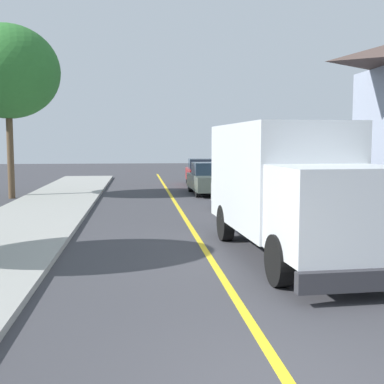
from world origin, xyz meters
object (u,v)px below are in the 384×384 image
Objects in this scene: box_truck at (287,183)px; parked_car_far at (201,173)px; parked_van_across at (304,189)px; street_tree_down_block at (7,72)px; parked_car_near at (241,193)px; stop_sign at (347,172)px; parked_car_mid at (209,179)px.

box_truck is 20.29m from parked_car_far.
box_truck reaches higher than parked_car_far.
parked_van_across is 14.92m from street_tree_down_block.
parked_car_far is (0.16, 13.20, 0.00)m from parked_car_near.
stop_sign is at bearing 45.94° from box_truck.
parked_van_across is at bearing -20.97° from street_tree_down_block.
parked_car_far is (0.37, 5.86, 0.00)m from parked_car_mid.
street_tree_down_block is at bearing 159.03° from parked_van_across.
parked_car_near is 13.05m from street_tree_down_block.
parked_car_mid is at bearing 91.59° from parked_car_near.
parked_van_across is at bearing 68.64° from box_truck.
stop_sign is 16.90m from street_tree_down_block.
parked_car_far is 1.68× the size of stop_sign.
parked_car_mid is 1.01× the size of parked_van_across.
box_truck is 3.91m from stop_sign.
parked_car_near is 13.20m from parked_car_far.
parked_car_mid is at bearing -93.57° from parked_car_far.
parked_car_mid is 1.00× the size of parked_car_far.
box_truck reaches higher than stop_sign.
parked_car_near is at bearing -154.60° from parked_van_across.
street_tree_down_block is at bearing 139.45° from stop_sign.
stop_sign reaches higher than parked_van_across.
parked_van_across is at bearing -61.96° from parked_car_mid.
stop_sign is at bearing -40.55° from street_tree_down_block.
parked_van_across is (3.16, -5.93, 0.00)m from parked_car_mid.
box_truck is 1.64× the size of parked_car_mid.
parked_car_near is 1.01× the size of parked_van_across.
parked_car_far is at bearing 86.43° from parked_car_mid.
stop_sign reaches higher than parked_car_near.
box_truck is 2.75× the size of stop_sign.
parked_car_far is 17.62m from stop_sign.
parked_car_mid and parked_car_far have the same top height.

